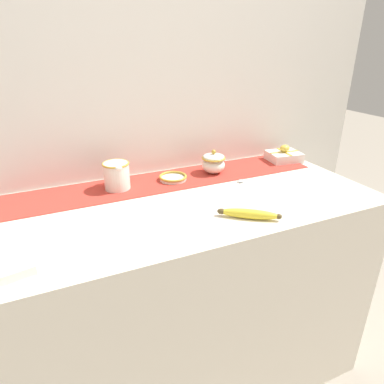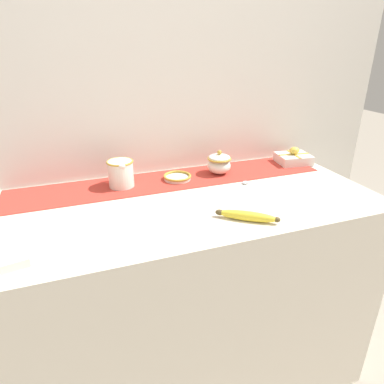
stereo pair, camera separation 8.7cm
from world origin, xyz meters
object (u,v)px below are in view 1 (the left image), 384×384
cream_pitcher (117,175)px  banana (249,214)px  napkin_stack (1,266)px  gift_box (284,156)px  spoon (239,182)px  sugar_bowl (213,163)px  small_dish (173,178)px

cream_pitcher → banana: 0.55m
napkin_stack → gift_box: size_ratio=0.85×
spoon → gift_box: gift_box is taller
cream_pitcher → sugar_bowl: bearing=-0.2°
spoon → gift_box: 0.38m
sugar_bowl → napkin_stack: sugar_bowl is taller
cream_pitcher → gift_box: size_ratio=0.75×
cream_pitcher → spoon: cream_pitcher is taller
cream_pitcher → sugar_bowl: cream_pitcher is taller
spoon → gift_box: bearing=1.0°
gift_box → sugar_bowl: bearing=-178.7°
cream_pitcher → spoon: size_ratio=0.85×
small_dish → spoon: bearing=-29.7°
sugar_bowl → gift_box: sugar_bowl is taller
cream_pitcher → gift_box: (0.83, 0.01, -0.03)m
small_dish → banana: bearing=-75.7°
gift_box → spoon: bearing=-156.1°
spoon → napkin_stack: napkin_stack is taller
cream_pitcher → napkin_stack: cream_pitcher is taller
sugar_bowl → small_dish: size_ratio=0.90×
spoon → napkin_stack: bearing=173.6°
cream_pitcher → small_dish: size_ratio=1.05×
napkin_stack → gift_box: (1.23, 0.41, 0.01)m
spoon → cream_pitcher: bearing=140.1°
banana → small_dish: bearing=104.3°
sugar_bowl → banana: size_ratio=0.57×
cream_pitcher → spoon: (0.48, -0.15, -0.06)m
napkin_stack → gift_box: 1.29m
banana → napkin_stack: size_ratio=1.31×
small_dish → gift_box: size_ratio=0.71×
banana → cream_pitcher: bearing=128.6°
small_dish → banana: size_ratio=0.64×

